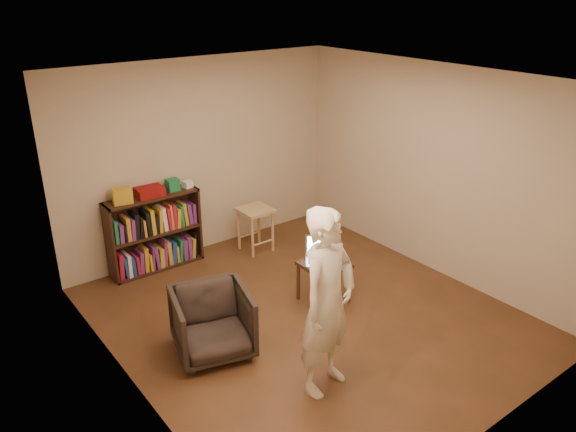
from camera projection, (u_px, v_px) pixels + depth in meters
floor at (307, 316)px, 6.27m from camera, size 4.50×4.50×0.00m
ceiling at (311, 80)px, 5.26m from camera, size 4.50×4.50×0.00m
wall_back at (201, 157)px, 7.41m from camera, size 4.00×0.00×4.00m
wall_left at (123, 263)px, 4.65m from camera, size 0.00×4.50×4.50m
wall_right at (435, 171)px, 6.89m from camera, size 0.00×4.50×4.50m
bookshelf at (155, 236)px, 7.17m from camera, size 1.20×0.30×1.00m
box_yellow at (122, 196)px, 6.69m from camera, size 0.25×0.21×0.18m
red_cloth at (150, 192)px, 6.92m from camera, size 0.34×0.26×0.11m
box_green at (173, 185)px, 7.10m from camera, size 0.15×0.15×0.15m
box_white at (187, 184)px, 7.21m from camera, size 0.13×0.13×0.09m
stool at (255, 217)px, 7.63m from camera, size 0.42×0.42×0.61m
armchair at (212, 323)px, 5.54m from camera, size 0.91×0.92×0.68m
side_table at (324, 269)px, 6.42m from camera, size 0.48×0.48×0.49m
laptop at (322, 256)px, 6.41m from camera, size 0.48×0.47×0.28m
person at (327, 302)px, 4.87m from camera, size 0.73×0.57×1.77m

